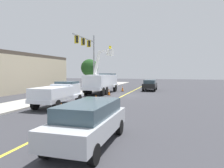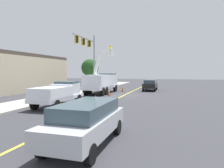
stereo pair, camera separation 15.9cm
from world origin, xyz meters
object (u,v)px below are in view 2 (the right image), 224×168
Objects in this scene: utility_bucket_truck at (102,82)px; traffic_signal_mast at (89,51)px; traffic_cone_trailing at (123,89)px; passing_minivan at (150,84)px; traffic_cone_mid_front at (95,98)px; traffic_cone_leading at (60,108)px; traffic_cone_mid_rear at (109,92)px; trailing_sedan at (87,120)px; service_pickup_truck at (58,93)px.

utility_bucket_truck is 0.96× the size of traffic_signal_mast.
passing_minivan is at bearing -53.61° from traffic_cone_trailing.
passing_minivan is 6.63× the size of traffic_cone_mid_front.
traffic_cone_leading is (-19.54, 3.62, -0.60)m from passing_minivan.
traffic_cone_mid_rear is at bearing -140.09° from utility_bucket_truck.
passing_minivan is 9.08m from traffic_cone_mid_rear.
traffic_cone_mid_front is (-7.90, -2.40, -1.24)m from utility_bucket_truck.
trailing_sedan reaches higher than traffic_cone_mid_front.
traffic_cone_mid_front is 5.89m from traffic_cone_mid_rear.
traffic_cone_trailing is 7.49m from traffic_signal_mast.
traffic_cone_leading is 0.95× the size of traffic_cone_mid_rear.
traffic_cone_mid_rear is (-8.13, 4.01, -0.58)m from passing_minivan.
utility_bucket_truck is 5.40m from traffic_signal_mast.
service_pickup_truck reaches higher than passing_minivan.
traffic_cone_mid_rear is (16.34, 4.79, -0.58)m from trailing_sedan.
passing_minivan is at bearing -62.19° from traffic_signal_mast.
trailing_sedan is (-24.47, -0.78, 0.00)m from passing_minivan.
traffic_cone_mid_front is 12.18m from traffic_signal_mast.
service_pickup_truck is 3.05m from traffic_cone_leading.
traffic_signal_mast is (20.01, 9.23, 5.01)m from trailing_sedan.
traffic_cone_mid_rear is (5.85, 0.68, 0.04)m from traffic_cone_mid_front.
traffic_cone_leading is at bearing -178.06° from traffic_cone_mid_rear.
utility_bucket_truck is 10.83× the size of traffic_cone_leading.
utility_bucket_truck is at bearing 16.91° from traffic_cone_mid_front.
service_pickup_truck is 7.73× the size of traffic_cone_mid_front.
traffic_cone_leading is 0.87× the size of traffic_cone_trailing.
utility_bucket_truck is 13.69m from traffic_cone_leading.
service_pickup_truck is 1.17× the size of passing_minivan.
passing_minivan is 6.36× the size of traffic_cone_leading.
utility_bucket_truck is at bearing 1.76° from service_pickup_truck.
passing_minivan reaches higher than traffic_cone_trailing.
trailing_sedan is 6.63× the size of traffic_cone_mid_front.
passing_minivan reaches higher than traffic_cone_mid_front.
traffic_cone_mid_rear is (9.04, -1.38, -0.72)m from service_pickup_truck.
traffic_cone_mid_front is at bearing 21.37° from trailing_sedan.
traffic_cone_mid_front is 0.83× the size of traffic_cone_trailing.
traffic_cone_trailing is (11.24, 0.39, 0.07)m from traffic_cone_mid_front.
traffic_signal_mast reaches higher than traffic_cone_leading.
utility_bucket_truck is at bearing 39.91° from traffic_cone_mid_rear.
trailing_sedan is 0.56× the size of traffic_signal_mast.
traffic_cone_leading is at bearing -171.12° from utility_bucket_truck.
traffic_cone_mid_rear reaches higher than traffic_cone_leading.
trailing_sedan is at bearing -139.79° from service_pickup_truck.
service_pickup_truck is at bearing 40.21° from trailing_sedan.
traffic_cone_trailing is at bearing 0.33° from traffic_cone_leading.
traffic_cone_leading is at bearing -179.67° from traffic_cone_trailing.
traffic_cone_mid_rear is 8.02m from traffic_signal_mast.
traffic_signal_mast reaches higher than passing_minivan.
passing_minivan is at bearing -13.37° from traffic_cone_mid_front.
passing_minivan is 24.48m from trailing_sedan.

